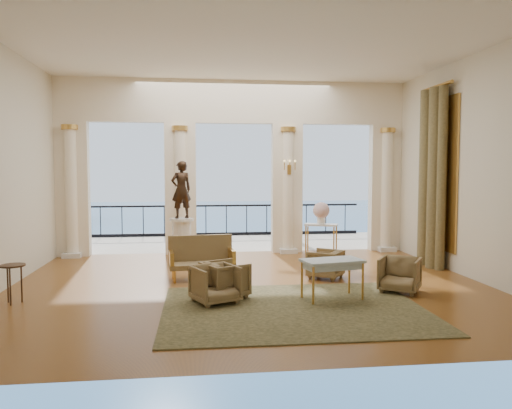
{
  "coord_description": "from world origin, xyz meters",
  "views": [
    {
      "loc": [
        -1.0,
        -9.22,
        2.2
      ],
      "look_at": [
        0.18,
        0.6,
        1.51
      ],
      "focal_mm": 35.0,
      "sensor_mm": 36.0,
      "label": 1
    }
  ],
  "objects": [
    {
      "name": "terrace",
      "position": [
        0.0,
        5.8,
        -0.05
      ],
      "size": [
        10.0,
        3.6,
        0.1
      ],
      "primitive_type": "cube",
      "color": "#ADA290",
      "rests_on": "ground"
    },
    {
      "name": "rug",
      "position": [
        0.51,
        -1.63,
        0.01
      ],
      "size": [
        4.12,
        3.21,
        0.02
      ],
      "primitive_type": "cube",
      "rotation": [
        0.0,
        0.0,
        -0.01
      ],
      "color": "#282F19",
      "rests_on": "ground"
    },
    {
      "name": "armchair_d",
      "position": [
        -0.52,
        -0.77,
        0.35
      ],
      "size": [
        0.87,
        0.89,
        0.69
      ],
      "primitive_type": "imported",
      "rotation": [
        0.0,
        0.0,
        2.04
      ],
      "color": "#4E3D22",
      "rests_on": "ground"
    },
    {
      "name": "sea",
      "position": [
        0.0,
        60.0,
        -6.0
      ],
      "size": [
        160.0,
        160.0,
        0.0
      ],
      "primitive_type": "plane",
      "color": "#1F6196",
      "rests_on": "ground"
    },
    {
      "name": "balustrade",
      "position": [
        0.0,
        7.4,
        0.41
      ],
      "size": [
        9.0,
        0.06,
        1.03
      ],
      "color": "black",
      "rests_on": "terrace"
    },
    {
      "name": "urn",
      "position": [
        2.2,
        3.28,
        1.12
      ],
      "size": [
        0.43,
        0.43,
        0.56
      ],
      "color": "white",
      "rests_on": "console_table"
    },
    {
      "name": "settee",
      "position": [
        -0.91,
        0.82,
        0.43
      ],
      "size": [
        1.36,
        0.7,
        0.86
      ],
      "rotation": [
        0.0,
        0.0,
        0.11
      ],
      "color": "#4E3D22",
      "rests_on": "ground"
    },
    {
      "name": "headland",
      "position": [
        -30.0,
        70.0,
        -3.0
      ],
      "size": [
        22.0,
        18.0,
        6.0
      ],
      "primitive_type": "cube",
      "color": "black",
      "rests_on": "sea"
    },
    {
      "name": "room_walls",
      "position": [
        0.0,
        -1.12,
        2.88
      ],
      "size": [
        9.0,
        9.0,
        9.0
      ],
      "color": "beige",
      "rests_on": "ground"
    },
    {
      "name": "palm_tree",
      "position": [
        2.0,
        6.6,
        4.09
      ],
      "size": [
        2.0,
        2.0,
        4.5
      ],
      "color": "#4C3823",
      "rests_on": "terrace"
    },
    {
      "name": "console_table",
      "position": [
        2.2,
        3.28,
        0.66
      ],
      "size": [
        0.91,
        0.61,
        0.8
      ],
      "rotation": [
        0.0,
        0.0,
        -0.37
      ],
      "color": "silver",
      "rests_on": "ground"
    },
    {
      "name": "floor",
      "position": [
        0.0,
        0.0,
        0.0
      ],
      "size": [
        9.0,
        9.0,
        0.0
      ],
      "primitive_type": "plane",
      "color": "#552B16",
      "rests_on": "ground"
    },
    {
      "name": "statue",
      "position": [
        -1.34,
        2.38,
        1.74
      ],
      "size": [
        0.57,
        0.48,
        1.32
      ],
      "primitive_type": "imported",
      "rotation": [
        0.0,
        0.0,
        3.55
      ],
      "color": "black",
      "rests_on": "pedestal"
    },
    {
      "name": "side_table",
      "position": [
        -4.0,
        -0.73,
        0.55
      ],
      "size": [
        0.4,
        0.4,
        0.65
      ],
      "color": "black",
      "rests_on": "ground"
    },
    {
      "name": "armchair_a",
      "position": [
        -0.7,
        -1.11,
        0.35
      ],
      "size": [
        0.88,
        0.86,
        0.7
      ],
      "primitive_type": "imported",
      "rotation": [
        0.0,
        0.0,
        0.42
      ],
      "color": "#4E3D22",
      "rests_on": "ground"
    },
    {
      "name": "pedestal",
      "position": [
        -1.34,
        2.38,
        0.52
      ],
      "size": [
        0.59,
        0.59,
        1.08
      ],
      "color": "silver",
      "rests_on": "ground"
    },
    {
      "name": "wall_sconce",
      "position": [
        1.4,
        3.51,
        2.23
      ],
      "size": [
        0.3,
        0.11,
        0.33
      ],
      "color": "gold",
      "rests_on": "arcade"
    },
    {
      "name": "game_table",
      "position": [
        1.27,
        -1.12,
        0.62
      ],
      "size": [
        1.09,
        0.74,
        0.69
      ],
      "rotation": [
        0.0,
        0.0,
        0.21
      ],
      "color": "#99B3BD",
      "rests_on": "ground"
    },
    {
      "name": "curtain",
      "position": [
        4.28,
        1.5,
        2.02
      ],
      "size": [
        0.33,
        1.4,
        4.09
      ],
      "color": "brown",
      "rests_on": "ground"
    },
    {
      "name": "arcade",
      "position": [
        -0.0,
        3.82,
        2.58
      ],
      "size": [
        9.0,
        0.56,
        4.5
      ],
      "color": "#FBEDCA",
      "rests_on": "ground"
    },
    {
      "name": "armchair_b",
      "position": [
        2.62,
        -0.75,
        0.35
      ],
      "size": [
        0.91,
        0.9,
        0.69
      ],
      "primitive_type": "imported",
      "rotation": [
        0.0,
        0.0,
        -0.58
      ],
      "color": "#4E3D22",
      "rests_on": "ground"
    },
    {
      "name": "armchair_c",
      "position": [
        1.59,
        0.53,
        0.32
      ],
      "size": [
        0.83,
        0.84,
        0.64
      ],
      "primitive_type": "imported",
      "rotation": [
        0.0,
        0.0,
        -2.2
      ],
      "color": "#4E3D22",
      "rests_on": "ground"
    },
    {
      "name": "window_frame",
      "position": [
        4.47,
        1.5,
        2.1
      ],
      "size": [
        0.04,
        1.6,
        3.4
      ],
      "primitive_type": "cube",
      "color": "gold",
      "rests_on": "room_walls"
    }
  ]
}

